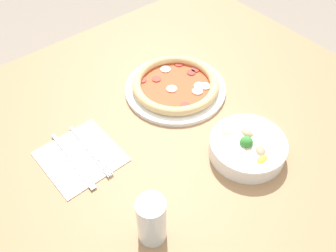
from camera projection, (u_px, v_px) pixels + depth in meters
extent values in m
plane|color=gray|center=(164.00, 252.00, 1.53)|extent=(8.00, 8.00, 0.00)
cube|color=#99724C|center=(162.00, 138.00, 1.00)|extent=(1.31, 1.09, 0.03)
cylinder|color=olive|center=(197.00, 69.00, 1.76)|extent=(0.06, 0.06, 0.70)
cylinder|color=white|center=(175.00, 89.00, 1.10)|extent=(0.29, 0.29, 0.01)
torus|color=#DBB77A|center=(175.00, 84.00, 1.08)|extent=(0.25, 0.25, 0.03)
cylinder|color=#B74723|center=(175.00, 86.00, 1.09)|extent=(0.22, 0.22, 0.01)
cylinder|color=maroon|center=(185.00, 105.00, 1.03)|extent=(0.03, 0.03, 0.00)
cylinder|color=maroon|center=(191.00, 72.00, 1.13)|extent=(0.03, 0.03, 0.00)
cylinder|color=maroon|center=(142.00, 80.00, 1.10)|extent=(0.03, 0.03, 0.00)
cylinder|color=maroon|center=(195.00, 69.00, 1.14)|extent=(0.03, 0.03, 0.00)
cylinder|color=maroon|center=(156.00, 79.00, 1.11)|extent=(0.03, 0.03, 0.00)
cylinder|color=maroon|center=(179.00, 64.00, 1.15)|extent=(0.03, 0.03, 0.00)
ellipsoid|color=silver|center=(199.00, 86.00, 1.09)|extent=(0.03, 0.03, 0.01)
ellipsoid|color=silver|center=(166.00, 69.00, 1.14)|extent=(0.03, 0.03, 0.01)
ellipsoid|color=silver|center=(172.00, 89.00, 1.08)|extent=(0.03, 0.03, 0.01)
ellipsoid|color=silver|center=(205.00, 86.00, 1.08)|extent=(0.03, 0.03, 0.01)
ellipsoid|color=silver|center=(197.00, 91.00, 1.07)|extent=(0.03, 0.03, 0.01)
cylinder|color=white|center=(247.00, 147.00, 0.93)|extent=(0.19, 0.19, 0.05)
torus|color=white|center=(248.00, 143.00, 0.91)|extent=(0.19, 0.19, 0.01)
ellipsoid|color=tan|center=(268.00, 150.00, 0.90)|extent=(0.04, 0.03, 0.02)
ellipsoid|color=#998466|center=(242.00, 133.00, 0.94)|extent=(0.03, 0.04, 0.02)
ellipsoid|color=tan|center=(233.00, 164.00, 0.88)|extent=(0.04, 0.04, 0.02)
ellipsoid|color=#998466|center=(247.00, 134.00, 0.93)|extent=(0.03, 0.04, 0.02)
ellipsoid|color=#998466|center=(260.00, 151.00, 0.89)|extent=(0.04, 0.04, 0.02)
ellipsoid|color=tan|center=(248.00, 149.00, 0.90)|extent=(0.04, 0.04, 0.02)
ellipsoid|color=tan|center=(226.00, 134.00, 0.93)|extent=(0.03, 0.04, 0.02)
ellipsoid|color=tan|center=(221.00, 133.00, 0.94)|extent=(0.04, 0.04, 0.02)
sphere|color=#388433|center=(246.00, 142.00, 0.90)|extent=(0.03, 0.03, 0.03)
ellipsoid|color=yellow|center=(262.00, 160.00, 0.87)|extent=(0.04, 0.02, 0.02)
cube|color=white|center=(81.00, 157.00, 0.93)|extent=(0.18, 0.18, 0.00)
cube|color=silver|center=(84.00, 143.00, 0.96)|extent=(0.01, 0.14, 0.00)
cube|color=silver|center=(102.00, 169.00, 0.90)|extent=(0.00, 0.06, 0.00)
cube|color=silver|center=(104.00, 168.00, 0.90)|extent=(0.00, 0.06, 0.00)
cube|color=silver|center=(105.00, 167.00, 0.91)|extent=(0.00, 0.06, 0.00)
cube|color=silver|center=(107.00, 167.00, 0.91)|extent=(0.00, 0.06, 0.00)
cube|color=silver|center=(61.00, 145.00, 0.95)|extent=(0.01, 0.08, 0.01)
cube|color=silver|center=(81.00, 171.00, 0.90)|extent=(0.02, 0.13, 0.00)
cylinder|color=silver|center=(152.00, 220.00, 0.75)|extent=(0.06, 0.06, 0.12)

